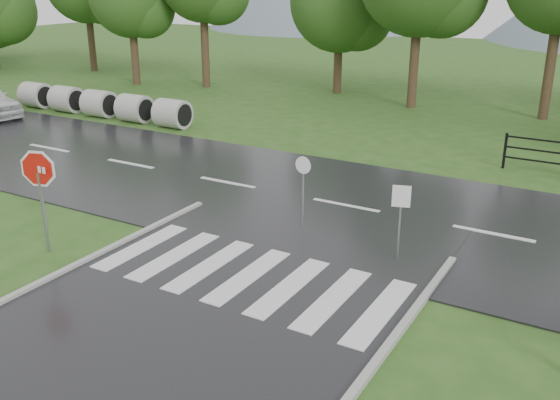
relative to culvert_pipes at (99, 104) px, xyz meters
The scene contains 7 objects.
main_road 15.31m from the culvert_pipes, 19.08° to the right, with size 90.00×8.00×0.04m, color black.
crosswalk 17.59m from the culvert_pipes, 34.67° to the right, with size 6.50×2.80×0.02m.
treeline 17.90m from the culvert_pipes, 30.21° to the left, with size 83.20×5.20×10.00m.
culvert_pipes is the anchor object (origin of this frame).
stop_sign 14.86m from the culvert_pipes, 49.16° to the right, with size 1.10×0.38×2.60m.
reg_sign_small 18.57m from the culvert_pipes, 24.28° to the right, with size 0.39×0.14×1.82m.
reg_sign_round 15.78m from the culvert_pipes, 26.23° to the right, with size 0.44×0.08×1.90m.
Camera 1 is at (6.59, -4.96, 6.12)m, focal length 40.00 mm.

